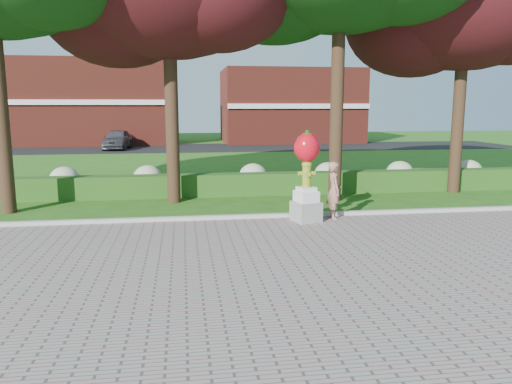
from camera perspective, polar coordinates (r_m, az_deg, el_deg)
The scene contains 12 objects.
ground at distance 11.54m, azimuth 0.27°, elevation -6.52°, with size 100.00×100.00×0.00m, color #295B16.
walkway at distance 7.84m, azimuth 4.79°, elevation -14.54°, with size 40.00×14.00×0.04m, color gray.
curb at distance 14.40m, azimuth -1.52°, elevation -2.89°, with size 40.00×0.18×0.15m, color #ADADA5.
lawn_hedge at distance 18.25m, azimuth -3.01°, elevation 0.85°, with size 24.00×0.70×0.80m, color #1B4413.
hydrangea_row at distance 19.27m, azimuth -1.60°, elevation 1.79°, with size 20.10×1.10×0.99m.
street at distance 39.12m, azimuth -5.89°, elevation 5.05°, with size 50.00×8.00×0.02m, color black.
building_left at distance 45.71m, azimuth -19.12°, elevation 9.64°, with size 14.00×8.00×7.00m, color maroon.
building_right at distance 45.97m, azimuth 3.86°, elevation 9.77°, with size 12.00×8.00×6.40m, color maroon.
tree_far_right at distance 20.54m, azimuth 22.53°, elevation 19.56°, with size 7.88×6.72×10.21m.
hydrant_sculpture at distance 13.91m, azimuth 5.81°, elevation 2.09°, with size 0.86×0.86×2.54m.
woman at distance 14.39m, azimuth 8.91°, elevation 0.19°, with size 0.60×0.40×1.65m, color #A16C5C.
parked_car at distance 39.04m, azimuth -15.56°, elevation 5.84°, with size 1.75×4.35×1.48m, color #43454B.
Camera 1 is at (-1.66, -10.95, 3.25)m, focal length 35.00 mm.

